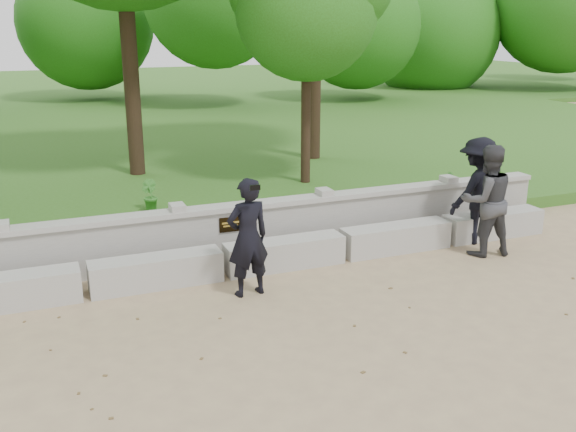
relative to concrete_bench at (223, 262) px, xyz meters
name	(u,v)px	position (x,y,z in m)	size (l,w,h in m)	color
ground	(267,329)	(0.00, -1.90, -0.22)	(80.00, 80.00, 0.00)	tan
lawn	(115,139)	(0.00, 12.10, -0.10)	(40.00, 22.00, 0.25)	#325D18
concrete_bench	(223,262)	(0.00, 0.00, 0.00)	(11.90, 0.45, 0.45)	#ACAAA3
parapet_wall	(210,233)	(0.00, 0.70, 0.24)	(12.50, 0.35, 0.90)	#A2A099
man_main	(248,237)	(0.14, -0.79, 0.62)	(0.66, 0.59, 1.69)	black
visitor_left	(486,201)	(4.25, -0.67, 0.69)	(0.99, 0.82, 1.83)	#36373A
visitor_mid	(477,191)	(4.51, -0.10, 0.69)	(1.32, 0.95, 1.84)	black
shrub_b	(149,195)	(-0.52, 3.09, 0.32)	(0.33, 0.27, 0.60)	#387B29
shrub_c	(457,188)	(5.23, 1.40, 0.31)	(0.52, 0.45, 0.58)	#387B29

